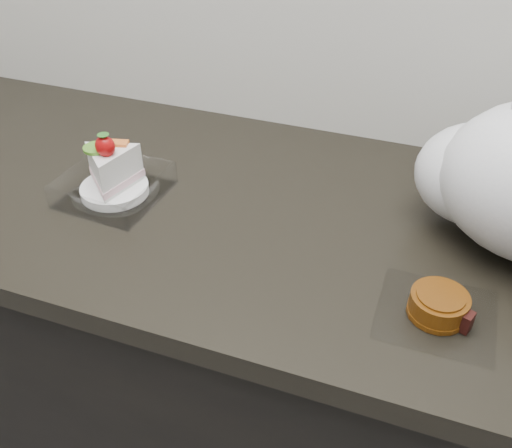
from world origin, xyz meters
TOP-DOWN VIEW (x-y plane):
  - counter at (0.00, 1.69)m, footprint 2.04×0.64m
  - cake_tray at (-0.25, 1.64)m, footprint 0.17×0.17m
  - mooncake_wrap at (0.32, 1.53)m, footprint 0.16×0.15m

SIDE VIEW (x-z plane):
  - counter at x=0.00m, z-range 0.00..0.90m
  - mooncake_wrap at x=0.32m, z-range 0.90..0.93m
  - cake_tray at x=-0.25m, z-range 0.87..1.00m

